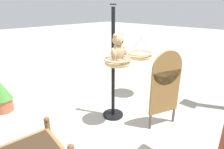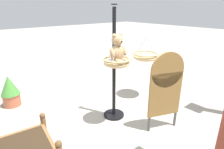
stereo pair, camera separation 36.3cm
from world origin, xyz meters
name	(u,v)px [view 2 (the right image)]	position (x,y,z in m)	size (l,w,h in m)	color
ground_plane	(109,117)	(0.00, 0.00, 0.00)	(40.00, 40.00, 0.00)	#A8A093
display_pole_central	(114,86)	(-0.13, 0.00, 0.70)	(0.44, 0.44, 2.30)	black
hanging_basket_with_teddy	(117,62)	(0.02, 0.25, 1.30)	(0.50, 0.50, 0.52)	tan
teddy_bear	(118,50)	(0.02, 0.27, 1.52)	(0.36, 0.31, 0.52)	tan
hanging_basket_left_high	(145,56)	(-1.33, -0.21, 1.09)	(0.62, 0.62, 0.57)	tan
potted_plant_bushy_green	(10,91)	(1.45, -1.93, 0.39)	(0.42, 0.42, 0.75)	#BC6042
display_sign_board	(166,86)	(-0.55, 0.95, 0.91)	(0.63, 0.28, 1.53)	olive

